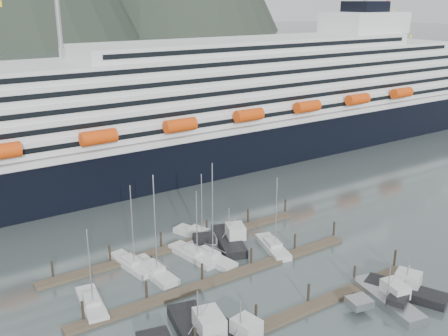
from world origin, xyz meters
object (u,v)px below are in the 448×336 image
(sailboat_e, at_px, (131,264))
(trawler_d, at_px, (405,290))
(sailboat_b, at_px, (154,271))
(sailboat_a, at_px, (92,305))
(sailboat_f, at_px, (198,234))
(sailboat_d, at_px, (208,257))
(sailboat_h, at_px, (273,247))
(trawler_a, at_px, (197,336))
(trawler_c, at_px, (386,299))
(cruise_ship, at_px, (223,113))
(trawler_e, at_px, (228,240))
(sailboat_c, at_px, (193,255))

(sailboat_e, height_order, trawler_d, sailboat_e)
(trawler_d, bearing_deg, sailboat_b, 22.74)
(sailboat_a, height_order, sailboat_f, sailboat_a)
(sailboat_d, height_order, sailboat_h, sailboat_d)
(trawler_a, bearing_deg, trawler_c, -92.53)
(sailboat_h, bearing_deg, cruise_ship, -9.24)
(trawler_e, bearing_deg, sailboat_h, -117.35)
(sailboat_a, xyz_separation_m, sailboat_d, (20.47, 2.89, 0.02))
(sailboat_d, bearing_deg, sailboat_h, -116.32)
(sailboat_c, distance_m, sailboat_f, 7.91)
(sailboat_f, bearing_deg, trawler_d, -177.69)
(sailboat_a, xyz_separation_m, trawler_a, (7.76, -14.60, 0.56))
(sailboat_c, height_order, trawler_a, sailboat_c)
(sailboat_a, relative_size, trawler_d, 1.09)
(sailboat_a, bearing_deg, sailboat_b, -64.35)
(trawler_a, distance_m, trawler_c, 26.83)
(cruise_ship, xyz_separation_m, trawler_e, (-27.88, -42.82, -11.11))
(sailboat_b, distance_m, sailboat_c, 7.80)
(cruise_ship, relative_size, trawler_c, 16.67)
(trawler_e, bearing_deg, cruise_ship, -12.34)
(sailboat_c, xyz_separation_m, sailboat_d, (1.74, -1.72, 0.02))
(sailboat_h, relative_size, trawler_c, 1.07)
(sailboat_h, relative_size, trawler_d, 1.18)
(sailboat_a, relative_size, sailboat_h, 0.92)
(cruise_ship, height_order, sailboat_f, cruise_ship)
(sailboat_e, xyz_separation_m, trawler_c, (24.48, -29.16, 0.40))
(sailboat_d, relative_size, trawler_e, 1.42)
(sailboat_h, bearing_deg, sailboat_f, 50.20)
(sailboat_a, height_order, trawler_c, sailboat_a)
(trawler_d, bearing_deg, sailboat_d, 10.96)
(sailboat_e, relative_size, sailboat_f, 1.16)
(sailboat_d, bearing_deg, trawler_d, -154.94)
(sailboat_c, relative_size, sailboat_f, 1.00)
(sailboat_e, relative_size, sailboat_h, 1.06)
(sailboat_b, relative_size, sailboat_e, 1.17)
(sailboat_f, height_order, trawler_e, sailboat_f)
(cruise_ship, relative_size, sailboat_h, 15.62)
(sailboat_f, bearing_deg, cruise_ship, -60.23)
(sailboat_a, xyz_separation_m, trawler_e, (26.04, 5.36, 0.51))
(sailboat_e, xyz_separation_m, sailboat_f, (14.30, 3.53, -0.00))
(trawler_c, relative_size, trawler_d, 1.10)
(sailboat_e, distance_m, sailboat_h, 23.32)
(sailboat_d, bearing_deg, sailboat_c, 35.89)
(trawler_a, bearing_deg, sailboat_d, -23.10)
(sailboat_h, bearing_deg, trawler_c, -157.45)
(cruise_ship, height_order, trawler_e, cruise_ship)
(sailboat_a, height_order, sailboat_b, sailboat_b)
(trawler_c, height_order, trawler_e, trawler_e)
(sailboat_a, height_order, trawler_a, sailboat_a)
(sailboat_h, xyz_separation_m, trawler_e, (-5.10, 5.68, 0.50))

